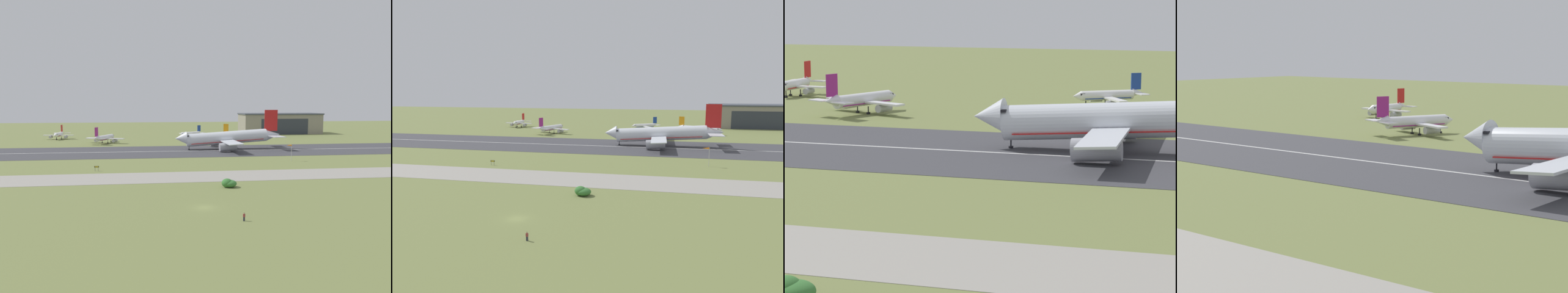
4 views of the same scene
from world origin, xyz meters
TOP-DOWN VIEW (x-y plane):
  - ground_plane at (0.00, 49.02)m, footprint 658.63×658.63m
  - runway_strip at (0.00, 98.04)m, footprint 418.63×44.00m
  - runway_centreline at (0.00, 98.04)m, footprint 376.76×0.70m
  - taxiway_road at (0.00, 34.96)m, footprint 313.97×17.09m
  - hangar_building at (86.05, 195.73)m, footprint 59.08×23.77m
  - airplane_landing at (26.92, 103.45)m, footprint 53.10×45.71m
  - airplane_parked_west at (-35.98, 138.68)m, footprint 21.97×22.89m
  - airplane_parked_centre at (47.21, 153.23)m, footprint 26.36×19.65m
  - airplane_parked_east at (15.46, 164.58)m, footprint 17.95×18.48m
  - airplane_parked_far_east at (-67.01, 166.24)m, footprint 18.62×16.24m
  - shrub_clump at (9.38, 19.11)m, footprint 4.11×3.50m
  - windsock_pole at (42.44, 61.82)m, footprint 2.52×1.05m
  - runway_sign at (-28.96, 48.65)m, footprint 1.49×0.13m
  - spectator_left at (6.09, -10.20)m, footprint 0.40×0.24m

SIDE VIEW (x-z plane):
  - ground_plane at x=0.00m, z-range 0.00..0.00m
  - taxiway_road at x=0.00m, z-range 0.00..0.05m
  - runway_strip at x=0.00m, z-range 0.00..0.06m
  - runway_centreline at x=0.00m, z-range 0.06..0.07m
  - spectator_left at x=6.09m, z-range 0.03..1.65m
  - shrub_clump at x=9.38m, z-range -0.12..2.27m
  - runway_sign at x=-28.96m, z-range 0.42..2.10m
  - airplane_parked_east at x=15.46m, z-range -1.15..6.96m
  - airplane_parked_centre at x=47.21m, z-range -1.82..7.64m
  - airplane_parked_far_east at x=-67.01m, z-range -1.39..7.38m
  - airplane_parked_west at x=-35.98m, z-range -1.68..7.88m
  - airplane_landing at x=26.92m, z-range -4.12..15.06m
  - windsock_pole at x=42.44m, z-range 2.55..9.04m
  - hangar_building at x=86.05m, z-range 0.02..15.11m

